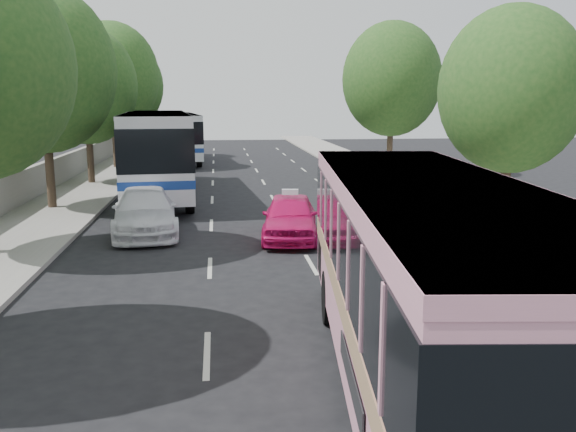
{
  "coord_description": "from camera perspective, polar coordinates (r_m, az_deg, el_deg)",
  "views": [
    {
      "loc": [
        -1.64,
        -12.76,
        4.67
      ],
      "look_at": [
        0.23,
        3.19,
        1.6
      ],
      "focal_mm": 38.0,
      "sensor_mm": 36.0,
      "label": 1
    }
  ],
  "objects": [
    {
      "name": "tree_right_near",
      "position": [
        23.18,
        20.44,
        11.47
      ],
      "size": [
        5.1,
        5.1,
        7.95
      ],
      "color": "#38281E",
      "rests_on": "ground"
    },
    {
      "name": "low_wall",
      "position": [
        34.1,
        -21.4,
        3.73
      ],
      "size": [
        0.3,
        90.0,
        1.5
      ],
      "primitive_type": "cube",
      "color": "#9E998E",
      "rests_on": "sidewalk_left"
    },
    {
      "name": "ground",
      "position": [
        13.69,
        0.6,
        -9.13
      ],
      "size": [
        120.0,
        120.0,
        0.0
      ],
      "primitive_type": "plane",
      "color": "black",
      "rests_on": "ground"
    },
    {
      "name": "tree_left_f",
      "position": [
        51.2,
        -14.84,
        11.96
      ],
      "size": [
        5.88,
        5.88,
        9.16
      ],
      "color": "#38281E",
      "rests_on": "ground"
    },
    {
      "name": "pink_bus",
      "position": [
        9.66,
        12.9,
        -4.52
      ],
      "size": [
        3.89,
        11.12,
        3.47
      ],
      "rotation": [
        0.0,
        0.0,
        -0.11
      ],
      "color": "pink",
      "rests_on": "ground"
    },
    {
      "name": "sidewalk_right",
      "position": [
        34.6,
        10.44,
        2.98
      ],
      "size": [
        4.0,
        90.0,
        0.12
      ],
      "primitive_type": "cube",
      "color": "#9E998E",
      "rests_on": "ground"
    },
    {
      "name": "tree_left_d",
      "position": [
        35.4,
        -18.29,
        11.85
      ],
      "size": [
        5.52,
        5.52,
        8.6
      ],
      "color": "#38281E",
      "rests_on": "ground"
    },
    {
      "name": "sidewalk_left",
      "position": [
        33.79,
        -18.35,
        2.45
      ],
      "size": [
        4.0,
        90.0,
        0.15
      ],
      "primitive_type": "cube",
      "color": "#9E998E",
      "rests_on": "ground"
    },
    {
      "name": "tree_left_e",
      "position": [
        43.28,
        -16.1,
        12.74
      ],
      "size": [
        6.3,
        6.3,
        9.82
      ],
      "color": "#38281E",
      "rests_on": "ground"
    },
    {
      "name": "tree_right_far",
      "position": [
        38.27,
        9.84,
        12.84
      ],
      "size": [
        6.0,
        6.0,
        9.35
      ],
      "color": "#38281E",
      "rests_on": "ground"
    },
    {
      "name": "tour_coach_front",
      "position": [
        30.2,
        -12.17,
        6.35
      ],
      "size": [
        4.08,
        13.77,
        4.06
      ],
      "rotation": [
        0.0,
        0.0,
        0.09
      ],
      "color": "white",
      "rests_on": "ground"
    },
    {
      "name": "tour_coach_rear",
      "position": [
        47.52,
        -10.21,
        7.65
      ],
      "size": [
        4.04,
        12.35,
        3.63
      ],
      "rotation": [
        0.0,
        0.0,
        0.12
      ],
      "color": "white",
      "rests_on": "ground"
    },
    {
      "name": "white_pickup",
      "position": [
        22.13,
        -13.24,
        0.4
      ],
      "size": [
        2.77,
        5.59,
        1.56
      ],
      "primitive_type": "imported",
      "rotation": [
        0.0,
        0.0,
        0.11
      ],
      "color": "white",
      "rests_on": "ground"
    },
    {
      "name": "pink_taxi",
      "position": [
        20.69,
        0.2,
        -0.07
      ],
      "size": [
        2.4,
        4.69,
        1.53
      ],
      "primitive_type": "imported",
      "rotation": [
        0.0,
        0.0,
        -0.14
      ],
      "color": "#D91264",
      "rests_on": "ground"
    },
    {
      "name": "tree_left_c",
      "position": [
        27.64,
        -21.9,
        13.08
      ],
      "size": [
        6.0,
        6.0,
        9.35
      ],
      "color": "#38281E",
      "rests_on": "ground"
    },
    {
      "name": "taxi_roof_sign",
      "position": [
        20.54,
        0.2,
        2.27
      ],
      "size": [
        0.57,
        0.25,
        0.18
      ],
      "primitive_type": "cube",
      "rotation": [
        0.0,
        0.0,
        -0.14
      ],
      "color": "silver",
      "rests_on": "pink_taxi"
    }
  ]
}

